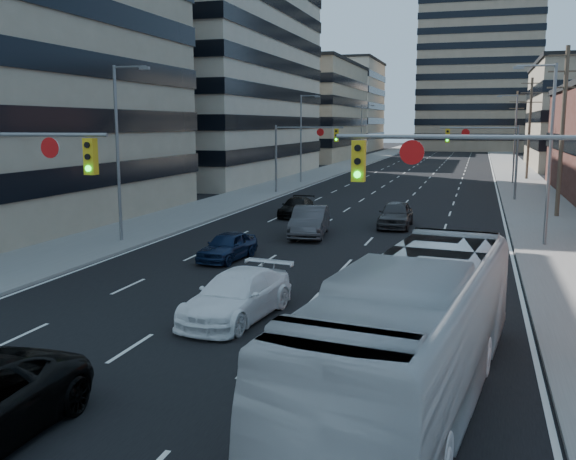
% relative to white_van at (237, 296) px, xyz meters
% --- Properties ---
extents(road_surface, '(18.00, 300.00, 0.02)m').
position_rel_white_van_xyz_m(road_surface, '(-0.01, 120.54, -0.73)').
color(road_surface, black).
rests_on(road_surface, ground).
extents(sidewalk_left, '(5.00, 300.00, 0.15)m').
position_rel_white_van_xyz_m(sidewalk_left, '(-11.51, 120.54, -0.67)').
color(sidewalk_left, slate).
rests_on(sidewalk_left, ground).
extents(sidewalk_right, '(5.00, 300.00, 0.15)m').
position_rel_white_van_xyz_m(sidewalk_right, '(11.49, 120.54, -0.67)').
color(sidewalk_right, slate).
rests_on(sidewalk_right, ground).
extents(office_left_mid, '(26.00, 34.00, 28.00)m').
position_rel_white_van_xyz_m(office_left_mid, '(-27.01, 50.54, 13.26)').
color(office_left_mid, '#ADA089').
rests_on(office_left_mid, ground).
extents(office_left_far, '(20.00, 30.00, 16.00)m').
position_rel_white_van_xyz_m(office_left_far, '(-24.01, 90.54, 7.26)').
color(office_left_far, gray).
rests_on(office_left_far, ground).
extents(apartment_tower, '(26.00, 26.00, 58.00)m').
position_rel_white_van_xyz_m(apartment_tower, '(5.99, 140.54, 28.26)').
color(apartment_tower, gray).
rests_on(apartment_tower, ground).
extents(bg_block_left, '(24.00, 24.00, 20.00)m').
position_rel_white_van_xyz_m(bg_block_left, '(-28.01, 130.54, 9.26)').
color(bg_block_left, '#ADA089').
rests_on(bg_block_left, ground).
extents(signal_near_left, '(6.59, 0.33, 6.00)m').
position_rel_white_van_xyz_m(signal_near_left, '(-7.46, -1.46, 3.58)').
color(signal_near_left, slate).
rests_on(signal_near_left, ground).
extents(signal_near_right, '(6.59, 0.33, 6.00)m').
position_rel_white_van_xyz_m(signal_near_right, '(7.45, -1.46, 3.58)').
color(signal_near_right, slate).
rests_on(signal_near_right, ground).
extents(signal_far_left, '(6.09, 0.33, 6.00)m').
position_rel_white_van_xyz_m(signal_far_left, '(-7.69, 35.54, 3.56)').
color(signal_far_left, slate).
rests_on(signal_far_left, ground).
extents(signal_far_right, '(6.09, 0.33, 6.00)m').
position_rel_white_van_xyz_m(signal_far_right, '(7.68, 35.54, 3.56)').
color(signal_far_right, slate).
rests_on(signal_far_right, ground).
extents(utility_pole_block, '(2.20, 0.28, 11.00)m').
position_rel_white_van_xyz_m(utility_pole_block, '(12.19, 26.54, 5.03)').
color(utility_pole_block, '#4C3D2D').
rests_on(utility_pole_block, ground).
extents(utility_pole_midblock, '(2.20, 0.28, 11.00)m').
position_rel_white_van_xyz_m(utility_pole_midblock, '(12.19, 56.54, 5.03)').
color(utility_pole_midblock, '#4C3D2D').
rests_on(utility_pole_midblock, ground).
extents(utility_pole_distant, '(2.20, 0.28, 11.00)m').
position_rel_white_van_xyz_m(utility_pole_distant, '(12.19, 86.54, 5.03)').
color(utility_pole_distant, '#4C3D2D').
rests_on(utility_pole_distant, ground).
extents(streetlight_left_near, '(2.03, 0.22, 9.00)m').
position_rel_white_van_xyz_m(streetlight_left_near, '(-10.35, 10.54, 4.31)').
color(streetlight_left_near, slate).
rests_on(streetlight_left_near, ground).
extents(streetlight_left_mid, '(2.03, 0.22, 9.00)m').
position_rel_white_van_xyz_m(streetlight_left_mid, '(-10.35, 45.54, 4.31)').
color(streetlight_left_mid, slate).
rests_on(streetlight_left_mid, ground).
extents(streetlight_left_far, '(2.03, 0.22, 9.00)m').
position_rel_white_van_xyz_m(streetlight_left_far, '(-10.35, 80.54, 4.31)').
color(streetlight_left_far, slate).
rests_on(streetlight_left_far, ground).
extents(streetlight_right_near, '(2.03, 0.22, 9.00)m').
position_rel_white_van_xyz_m(streetlight_right_near, '(10.33, 15.54, 4.31)').
color(streetlight_right_near, slate).
rests_on(streetlight_right_near, ground).
extents(streetlight_right_far, '(2.03, 0.22, 9.00)m').
position_rel_white_van_xyz_m(streetlight_right_far, '(10.33, 50.54, 4.31)').
color(streetlight_right_far, slate).
rests_on(streetlight_right_far, ground).
extents(white_van, '(2.71, 5.34, 1.49)m').
position_rel_white_van_xyz_m(white_van, '(0.00, 0.00, 0.00)').
color(white_van, white).
rests_on(white_van, ground).
extents(transit_bus, '(4.26, 11.97, 3.26)m').
position_rel_white_van_xyz_m(transit_bus, '(5.99, -4.77, 0.89)').
color(transit_bus, '#BDBDBD').
rests_on(transit_bus, ground).
extents(sedan_blue, '(1.93, 3.94, 1.29)m').
position_rel_white_van_xyz_m(sedan_blue, '(-3.59, 8.11, -0.10)').
color(sedan_blue, '#0E1B38').
rests_on(sedan_blue, ground).
extents(sedan_grey_center, '(2.37, 5.19, 1.65)m').
position_rel_white_van_xyz_m(sedan_grey_center, '(-1.61, 15.23, 0.08)').
color(sedan_grey_center, '#39393C').
rests_on(sedan_grey_center, ground).
extents(sedan_black_far, '(1.87, 4.38, 1.26)m').
position_rel_white_van_xyz_m(sedan_black_far, '(-4.37, 22.32, -0.11)').
color(sedan_black_far, black).
rests_on(sedan_black_far, ground).
extents(sedan_grey_right, '(1.92, 4.62, 1.56)m').
position_rel_white_van_xyz_m(sedan_grey_right, '(2.54, 19.69, 0.04)').
color(sedan_grey_right, '#313234').
rests_on(sedan_grey_right, ground).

